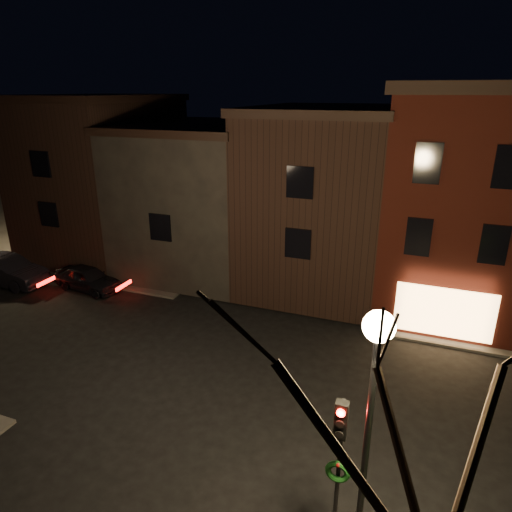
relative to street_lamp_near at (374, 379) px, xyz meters
The scene contains 11 objects.
ground 10.06m from the street_lamp_near, 135.94° to the left, with size 120.00×120.00×0.00m, color black.
sidewalk_far_left 37.26m from the street_lamp_near, 135.22° to the left, with size 30.00×30.00×0.12m, color #2D2B28.
corner_building 15.58m from the street_lamp_near, 83.37° to the left, with size 6.50×8.50×10.50m.
row_building_a 17.16m from the street_lamp_near, 105.90° to the left, with size 7.30×10.30×9.40m.
row_building_b 20.39m from the street_lamp_near, 125.91° to the left, with size 7.80×10.30×8.40m.
row_building_c 25.32m from the street_lamp_near, 139.33° to the left, with size 7.30×10.30×9.90m.
street_lamp_near is the anchor object (origin of this frame).
traffic_signal 2.49m from the street_lamp_near, 140.63° to the left, with size 0.58×0.38×4.05m.
bare_tree_right 2.98m from the street_lamp_near, 62.53° to the right, with size 6.40×6.40×8.50m.
parked_car_a 19.79m from the street_lamp_near, 147.03° to the left, with size 1.57×3.90×1.33m, color black.
parked_car_b 23.35m from the street_lamp_near, 155.67° to the left, with size 1.72×4.94×1.63m, color black.
Camera 1 is at (6.72, -13.58, 10.31)m, focal length 32.00 mm.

